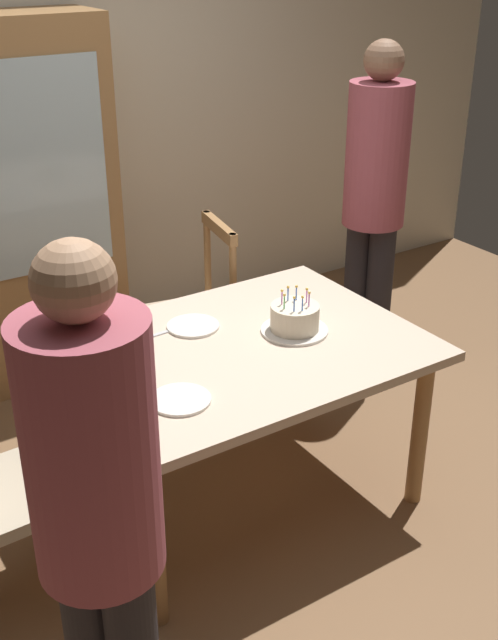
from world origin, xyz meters
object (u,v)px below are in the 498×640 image
dining_table (239,365)px  person_celebrant (98,516)px  birthday_cake (295,319)px  plate_near_celebrant (180,400)px  plate_far_side (193,326)px  person_guest (374,194)px  china_cabinet (6,211)px  chair_spindle_back (190,318)px

dining_table → person_celebrant: size_ratio=0.86×
birthday_cake → person_celebrant: 1.52m
plate_near_celebrant → plate_far_side: (0.32, 0.48, 0.00)m
plate_far_side → person_celebrant: (-0.90, -1.13, 0.20)m
plate_far_side → person_guest: (1.27, 0.34, 0.27)m
plate_near_celebrant → person_celebrant: 0.89m
birthday_cake → person_guest: bearing=32.8°
plate_near_celebrant → person_celebrant: person_celebrant is taller
plate_near_celebrant → person_guest: size_ratio=0.12×
person_guest → plate_near_celebrant: bearing=-152.7°
birthday_cake → person_celebrant: size_ratio=0.17×
dining_table → china_cabinet: (-0.42, 1.56, 0.29)m
plate_near_celebrant → plate_far_side: 0.58m
plate_near_celebrant → china_cabinet: 1.81m
person_guest → plate_far_side: bearing=-165.0°
birthday_cake → chair_spindle_back: 0.94m
plate_near_celebrant → birthday_cake: bearing=18.4°
person_guest → china_cabinet: bearing=148.9°
chair_spindle_back → plate_far_side: bearing=-117.3°
dining_table → plate_far_side: plate_far_side is taller
person_guest → china_cabinet: (-1.62, 0.97, -0.07)m
person_celebrant → plate_near_celebrant: bearing=48.5°
plate_far_side → dining_table: bearing=-73.3°
chair_spindle_back → china_cabinet: 1.09m
plate_far_side → birthday_cake: bearing=-38.4°
china_cabinet → chair_spindle_back: bearing=-47.1°
birthday_cake → chair_spindle_back: size_ratio=0.29×
chair_spindle_back → birthday_cake: bearing=-88.8°
plate_near_celebrant → person_guest: person_guest is taller
birthday_cake → person_guest: size_ratio=0.16×
dining_table → birthday_cake: birthday_cake is taller
dining_table → person_celebrant: bearing=-137.5°
person_guest → birthday_cake: bearing=-147.2°
plate_far_side → china_cabinet: 1.38m
birthday_cake → person_celebrant: person_celebrant is taller
chair_spindle_back → person_celebrant: bearing=-124.9°
dining_table → china_cabinet: china_cabinet is taller
dining_table → birthday_cake: bearing=-4.9°
dining_table → plate_far_side: size_ratio=6.56×
person_celebrant → person_guest: bearing=34.2°
dining_table → person_guest: bearing=25.9°
dining_table → birthday_cake: size_ratio=5.16×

